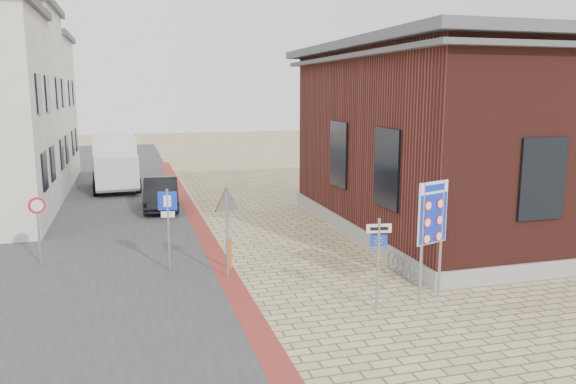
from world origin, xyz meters
TOP-DOWN VIEW (x-y plane):
  - ground at (0.00, 0.00)m, footprint 120.00×120.00m
  - road_strip at (-5.50, 15.00)m, footprint 7.00×60.00m
  - curb_strip at (-2.00, 10.00)m, footprint 0.60×40.00m
  - brick_building at (8.99, 7.00)m, footprint 13.00×13.00m
  - townhouse_far at (-10.99, 24.00)m, footprint 7.40×6.40m
  - bike_rack at (2.65, 2.20)m, footprint 0.08×1.80m
  - sedan at (-3.20, 13.48)m, footprint 1.66×4.21m
  - box_truck at (-5.18, 19.31)m, footprint 2.49×5.43m
  - border_sign at (2.50, 0.50)m, footprint 0.96×0.40m
  - essen_sign at (1.00, 0.30)m, footprint 0.59×0.13m
  - parking_sign at (-3.50, 4.50)m, footprint 0.53×0.13m
  - yield_sign at (-2.00, 3.50)m, footprint 0.84×0.41m
  - speed_sign at (-7.13, 6.14)m, footprint 0.47×0.19m
  - bollard at (-1.80, 4.20)m, footprint 0.08×0.08m

SIDE VIEW (x-z plane):
  - ground at x=0.00m, z-range 0.00..0.00m
  - road_strip at x=-5.50m, z-range 0.00..0.02m
  - curb_strip at x=-2.00m, z-range 0.00..0.03m
  - bike_rack at x=2.65m, z-range -0.04..0.56m
  - bollard at x=-1.80m, z-range 0.00..0.90m
  - sedan at x=-3.20m, z-range 0.00..1.36m
  - speed_sign at x=-7.13m, z-range 0.32..2.38m
  - essen_sign at x=1.00m, z-range 0.34..2.53m
  - box_truck at x=-5.18m, z-range 0.05..2.83m
  - parking_sign at x=-3.50m, z-range 0.42..2.82m
  - yield_sign at x=-2.00m, z-range 0.66..3.17m
  - border_sign at x=2.50m, z-range 0.65..3.62m
  - brick_building at x=8.99m, z-range 0.09..6.89m
  - townhouse_far at x=-10.99m, z-range 0.02..8.32m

